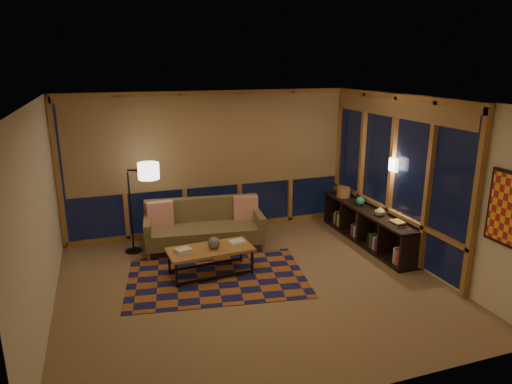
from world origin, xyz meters
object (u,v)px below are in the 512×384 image
object	(u,v)px
bookshelf	(367,226)
sofa	(204,226)
floor_lamp	(130,208)
coffee_table	(211,261)

from	to	relation	value
bookshelf	sofa	bearing A→B (deg)	165.65
bookshelf	floor_lamp	bearing A→B (deg)	166.53
sofa	coffee_table	bearing A→B (deg)	-90.96
sofa	bookshelf	bearing A→B (deg)	-7.62
coffee_table	bookshelf	world-z (taller)	bookshelf
floor_lamp	bookshelf	world-z (taller)	floor_lamp
bookshelf	coffee_table	bearing A→B (deg)	-173.57
floor_lamp	bookshelf	distance (m)	4.20
coffee_table	bookshelf	distance (m)	3.01
sofa	bookshelf	size ratio (longest dim) A/B	0.80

